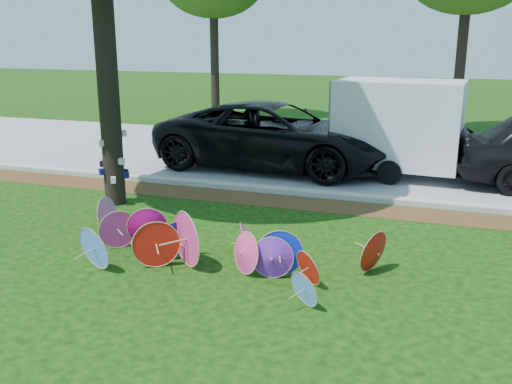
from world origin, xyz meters
TOP-DOWN VIEW (x-y plane):
  - ground at (0.00, 0.00)m, footprint 90.00×90.00m
  - mulch_strip at (0.00, 4.50)m, footprint 90.00×1.00m
  - curb at (0.00, 5.20)m, footprint 90.00×0.30m
  - street at (0.00, 9.35)m, footprint 90.00×8.00m
  - parasol_pile at (-0.01, 0.71)m, footprint 5.35×2.28m
  - black_van at (-0.89, 7.62)m, footprint 6.60×3.34m
  - cargo_trailer at (2.37, 7.78)m, footprint 3.21×2.16m

SIDE VIEW (x-z plane):
  - ground at x=0.00m, z-range 0.00..0.00m
  - mulch_strip at x=0.00m, z-range 0.00..0.01m
  - street at x=0.00m, z-range 0.00..0.01m
  - curb at x=0.00m, z-range 0.00..0.12m
  - parasol_pile at x=-0.01m, z-range -0.10..0.82m
  - black_van at x=-0.89m, z-range 0.00..1.79m
  - cargo_trailer at x=2.37m, z-range 0.00..2.75m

